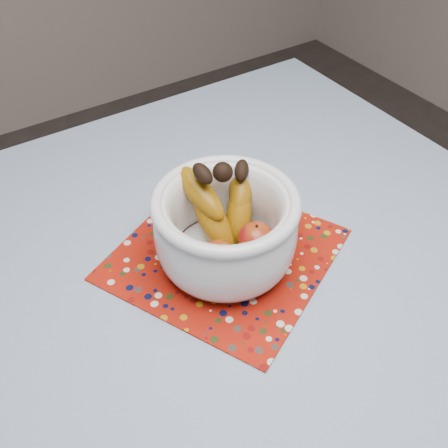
# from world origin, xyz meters

# --- Properties ---
(table) EXTENTS (1.20, 1.20, 0.75)m
(table) POSITION_xyz_m (0.00, 0.00, 0.67)
(table) COLOR brown
(table) RESTS_ON ground
(tablecloth) EXTENTS (1.32, 1.32, 0.01)m
(tablecloth) POSITION_xyz_m (0.00, 0.00, 0.76)
(tablecloth) COLOR slate
(tablecloth) RESTS_ON table
(placemat) EXTENTS (0.48, 0.48, 0.00)m
(placemat) POSITION_xyz_m (0.04, 0.10, 0.76)
(placemat) COLOR #981408
(placemat) RESTS_ON tablecloth
(fruit_bowl) EXTENTS (0.28, 0.26, 0.19)m
(fruit_bowl) POSITION_xyz_m (0.04, 0.09, 0.85)
(fruit_bowl) COLOR silver
(fruit_bowl) RESTS_ON placemat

